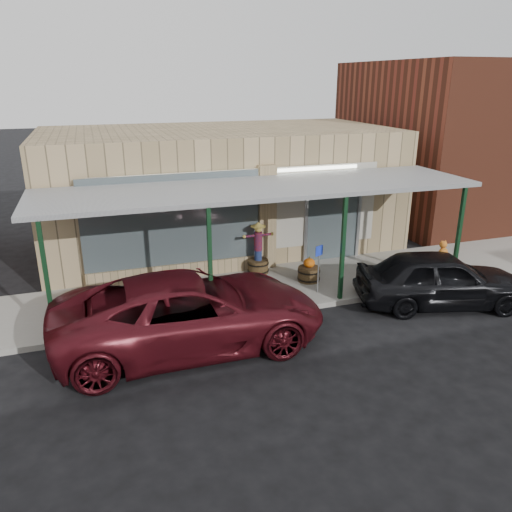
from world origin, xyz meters
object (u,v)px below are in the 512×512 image
object	(u,v)px
barrel_scarecrow	(258,256)
car_maroon	(190,312)
handicap_sign	(319,263)
parked_sedan	(441,279)
barrel_pumpkin	(309,272)

from	to	relation	value
barrel_scarecrow	car_maroon	distance (m)	4.47
handicap_sign	parked_sedan	xyz separation A→B (m)	(2.91, -1.50, -0.27)
barrel_pumpkin	barrel_scarecrow	bearing A→B (deg)	138.01
parked_sedan	car_maroon	xyz separation A→B (m)	(-6.81, -0.05, 0.09)
handicap_sign	car_maroon	xyz separation A→B (m)	(-3.90, -1.54, -0.19)
barrel_pumpkin	handicap_sign	world-z (taller)	handicap_sign
barrel_scarecrow	barrel_pumpkin	size ratio (longest dim) A/B	1.98
barrel_pumpkin	parked_sedan	distance (m)	3.67
barrel_pumpkin	car_maroon	bearing A→B (deg)	-149.15
barrel_scarecrow	barrel_pumpkin	distance (m)	1.66
handicap_sign	car_maroon	bearing A→B (deg)	176.86
barrel_scarecrow	barrel_pumpkin	xyz separation A→B (m)	(1.22, -1.10, -0.28)
parked_sedan	barrel_scarecrow	bearing A→B (deg)	64.58
barrel_scarecrow	handicap_sign	world-z (taller)	barrel_scarecrow
barrel_scarecrow	parked_sedan	distance (m)	5.30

